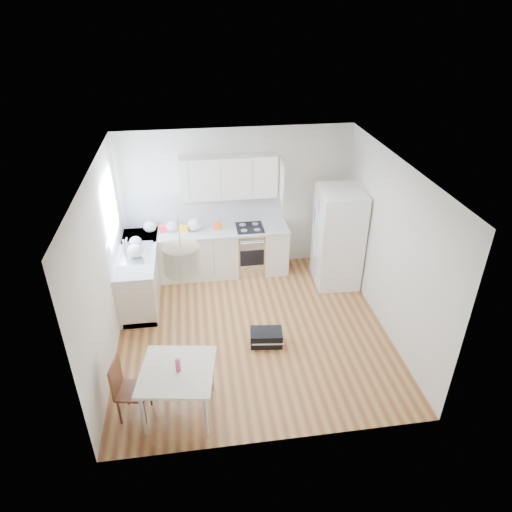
{
  "coord_description": "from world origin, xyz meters",
  "views": [
    {
      "loc": [
        -0.76,
        -5.67,
        4.69
      ],
      "look_at": [
        0.11,
        0.4,
        1.13
      ],
      "focal_mm": 32.0,
      "sensor_mm": 36.0,
      "label": 1
    }
  ],
  "objects_px": {
    "dining_table": "(178,375)",
    "dining_chair": "(133,390)",
    "gym_bag": "(266,337)",
    "refrigerator": "(339,237)"
  },
  "relations": [
    {
      "from": "refrigerator",
      "to": "dining_chair",
      "type": "bearing_deg",
      "value": -138.88
    },
    {
      "from": "dining_chair",
      "to": "gym_bag",
      "type": "bearing_deg",
      "value": 41.2
    },
    {
      "from": "dining_table",
      "to": "dining_chair",
      "type": "relative_size",
      "value": 1.18
    },
    {
      "from": "dining_table",
      "to": "gym_bag",
      "type": "distance_m",
      "value": 1.8
    },
    {
      "from": "dining_table",
      "to": "dining_chair",
      "type": "bearing_deg",
      "value": -173.35
    },
    {
      "from": "dining_chair",
      "to": "gym_bag",
      "type": "relative_size",
      "value": 1.79
    },
    {
      "from": "dining_table",
      "to": "dining_chair",
      "type": "distance_m",
      "value": 0.6
    },
    {
      "from": "dining_table",
      "to": "dining_chair",
      "type": "height_order",
      "value": "dining_chair"
    },
    {
      "from": "refrigerator",
      "to": "dining_chair",
      "type": "height_order",
      "value": "refrigerator"
    },
    {
      "from": "refrigerator",
      "to": "dining_chair",
      "type": "xyz_separation_m",
      "value": [
        -3.43,
        -2.71,
        -0.46
      ]
    }
  ]
}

